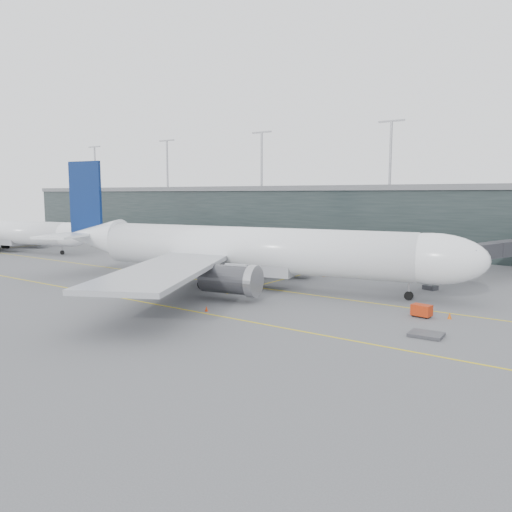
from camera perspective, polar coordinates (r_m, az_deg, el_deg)
The scene contains 17 objects.
ground at distance 77.76m, azimuth -1.57°, elevation -2.72°, with size 320.00×320.00×0.00m, color #525257.
taxiline_a at distance 74.67m, azimuth -3.44°, elevation -3.13°, with size 160.00×0.25×0.02m, color gold.
taxiline_b at distance 63.31m, azimuth -12.64°, elevation -5.17°, with size 160.00×0.25×0.02m, color gold.
taxiline_lead_main at distance 91.90m, azimuth 8.51°, elevation -1.26°, with size 0.25×60.00×0.02m, color gold.
taxiline_lead_adj at distance 146.52m, azimuth -20.54°, elevation 1.48°, with size 0.25×60.00×0.02m, color gold.
terminal at distance 127.82m, azimuth 14.40°, elevation 4.37°, with size 240.00×36.00×29.00m.
main_aircraft at distance 71.89m, azimuth -1.18°, elevation 0.69°, with size 66.39×61.61×18.68m.
jet_bridge at distance 85.12m, azimuth 23.28°, elevation 0.53°, with size 14.42×43.15×5.84m.
gse_cart at distance 57.24m, azimuth 18.40°, elevation -5.90°, with size 2.18×1.55×1.38m.
baggage_dolly at distance 50.04m, azimuth 18.87°, elevation -8.48°, with size 3.00×2.40×0.30m, color #36373B.
uld_a at distance 88.56m, azimuth -0.83°, elevation -0.81°, with size 2.53×2.19×2.02m.
uld_b at distance 88.60m, azimuth 2.37°, elevation -0.80°, with size 2.36×1.94×2.05m.
uld_c at distance 85.31m, azimuth 2.48°, elevation -1.22°, with size 2.28×2.01×1.75m.
cone_nose at distance 57.53m, azimuth 21.25°, elevation -6.37°, with size 0.45×0.45×0.71m, color #CB510B.
cone_wing_stbd at distance 57.35m, azimuth -5.68°, elevation -6.00°, with size 0.39×0.39×0.62m, color red.
cone_wing_port at distance 81.27m, azimuth 7.78°, elevation -2.09°, with size 0.46×0.46×0.73m, color orange.
cone_tail at distance 76.79m, azimuth -13.37°, elevation -2.74°, with size 0.49×0.49×0.78m, color orange.
Camera 1 is at (46.39, -60.97, 13.33)m, focal length 35.00 mm.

